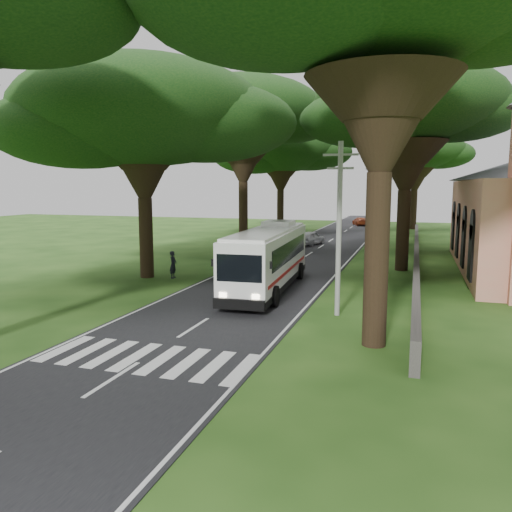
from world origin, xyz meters
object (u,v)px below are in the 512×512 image
(pole_near, at_px, (339,226))
(pole_far, at_px, (388,201))
(pedestrian, at_px, (173,265))
(coach_bus, at_px, (268,258))
(distant_car_c, at_px, (360,221))
(pole_mid, at_px, (374,208))
(distant_car_a, at_px, (310,238))

(pole_near, height_order, pole_far, same)
(pole_far, relative_size, pedestrian, 4.49)
(coach_bus, height_order, distant_car_c, coach_bus)
(distant_car_c, bearing_deg, pole_mid, 78.57)
(coach_bus, bearing_deg, pole_near, -47.49)
(pole_mid, distance_m, pole_far, 20.00)
(coach_bus, distance_m, pedestrian, 7.25)
(distant_car_a, bearing_deg, pole_far, -103.73)
(distant_car_a, distance_m, distant_car_c, 27.35)
(distant_car_a, distance_m, pedestrian, 21.41)
(pole_far, relative_size, distant_car_c, 1.93)
(pole_far, xyz_separation_m, distant_car_a, (-6.83, -12.91, -3.44))
(pole_mid, bearing_deg, distant_car_c, 97.79)
(pole_near, distance_m, pole_mid, 20.00)
(pole_mid, height_order, coach_bus, pole_mid)
(distant_car_a, relative_size, pedestrian, 2.34)
(pole_mid, height_order, distant_car_c, pole_mid)
(pole_far, height_order, distant_car_c, pole_far)
(pedestrian, bearing_deg, pole_mid, -44.68)
(pole_mid, distance_m, coach_bus, 16.31)
(coach_bus, xyz_separation_m, distant_car_c, (0.00, 49.79, -1.27))
(distant_car_c, bearing_deg, pedestrian, 62.51)
(coach_bus, distance_m, distant_car_c, 49.81)
(pole_near, xyz_separation_m, distant_car_c, (-4.70, 54.35, -3.55))
(pole_near, xyz_separation_m, distant_car_a, (-6.83, 27.09, -3.44))
(pole_mid, distance_m, distant_car_c, 34.85)
(pole_mid, bearing_deg, distant_car_a, 133.94)
(pedestrian, bearing_deg, distant_car_a, -17.46)
(pole_near, height_order, distant_car_c, pole_near)
(pole_far, distance_m, coach_bus, 35.83)
(pedestrian, bearing_deg, pole_near, -122.41)
(pole_mid, relative_size, pedestrian, 4.49)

